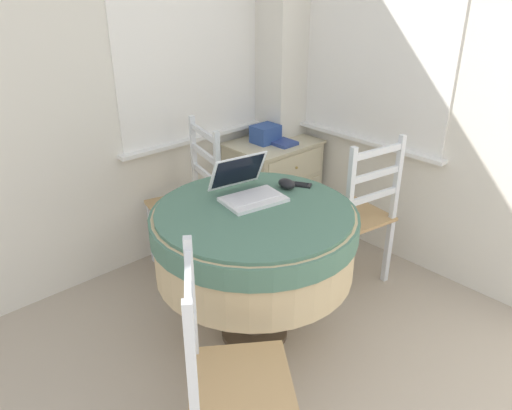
% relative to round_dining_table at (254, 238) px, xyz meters
% --- Properties ---
extents(corner_room_shell, '(4.31, 5.26, 2.55)m').
position_rel_round_dining_table_xyz_m(corner_room_shell, '(0.45, -0.14, 0.67)').
color(corner_room_shell, white).
rests_on(corner_room_shell, ground_plane).
extents(round_dining_table, '(1.02, 1.02, 0.76)m').
position_rel_round_dining_table_xyz_m(round_dining_table, '(0.00, 0.00, 0.00)').
color(round_dining_table, '#4C3D2D').
rests_on(round_dining_table, ground_plane).
extents(laptop, '(0.35, 0.35, 0.21)m').
position_rel_round_dining_table_xyz_m(laptop, '(0.07, 0.12, 0.20)').
color(laptop, white).
rests_on(laptop, round_dining_table).
extents(computer_mouse, '(0.07, 0.10, 0.05)m').
position_rel_round_dining_table_xyz_m(computer_mouse, '(0.29, 0.07, 0.18)').
color(computer_mouse, black).
rests_on(computer_mouse, round_dining_table).
extents(cell_phone, '(0.10, 0.12, 0.01)m').
position_rel_round_dining_table_xyz_m(cell_phone, '(0.38, 0.04, 0.16)').
color(cell_phone, black).
rests_on(cell_phone, round_dining_table).
extents(dining_chair_near_back_window, '(0.47, 0.50, 0.97)m').
position_rel_round_dining_table_xyz_m(dining_chair_near_back_window, '(0.16, 0.79, -0.15)').
color(dining_chair_near_back_window, tan).
rests_on(dining_chair_near_back_window, ground_plane).
extents(dining_chair_near_right_window, '(0.48, 0.44, 0.97)m').
position_rel_round_dining_table_xyz_m(dining_chair_near_right_window, '(0.80, -0.03, -0.15)').
color(dining_chair_near_right_window, tan).
rests_on(dining_chair_near_right_window, ground_plane).
extents(dining_chair_camera_near, '(0.56, 0.57, 0.97)m').
position_rel_round_dining_table_xyz_m(dining_chair_camera_near, '(-0.62, -0.54, -0.15)').
color(dining_chair_camera_near, tan).
rests_on(dining_chair_camera_near, ground_plane).
extents(corner_cabinet, '(0.62, 0.49, 0.68)m').
position_rel_round_dining_table_xyz_m(corner_cabinet, '(0.95, 0.83, -0.26)').
color(corner_cabinet, beige).
rests_on(corner_cabinet, ground_plane).
extents(storage_box, '(0.18, 0.15, 0.12)m').
position_rel_round_dining_table_xyz_m(storage_box, '(0.90, 0.87, 0.14)').
color(storage_box, '#2D4C93').
rests_on(storage_box, corner_cabinet).
extents(book_on_cabinet, '(0.15, 0.22, 0.02)m').
position_rel_round_dining_table_xyz_m(book_on_cabinet, '(0.96, 0.78, 0.09)').
color(book_on_cabinet, '#33478C').
rests_on(book_on_cabinet, corner_cabinet).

